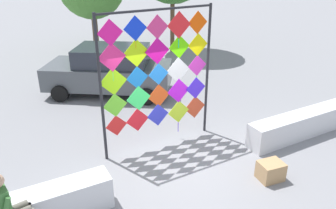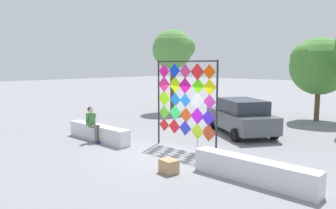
{
  "view_description": "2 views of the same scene",
  "coord_description": "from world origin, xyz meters",
  "px_view_note": "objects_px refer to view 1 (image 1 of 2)",
  "views": [
    {
      "loc": [
        -3.42,
        -5.51,
        4.57
      ],
      "look_at": [
        -0.03,
        0.71,
        1.36
      ],
      "focal_mm": 35.28,
      "sensor_mm": 36.0,
      "label": 1
    },
    {
      "loc": [
        8.11,
        -8.41,
        3.34
      ],
      "look_at": [
        -0.12,
        0.37,
        1.86
      ],
      "focal_mm": 34.69,
      "sensor_mm": 36.0,
      "label": 2
    }
  ],
  "objects_px": {
    "kite_display_rack": "(158,71)",
    "parked_car": "(110,70)",
    "seated_vendor": "(10,204)",
    "cardboard_box_large": "(271,171)"
  },
  "relations": [
    {
      "from": "parked_car",
      "to": "cardboard_box_large",
      "type": "distance_m",
      "value": 6.74
    },
    {
      "from": "kite_display_rack",
      "to": "parked_car",
      "type": "bearing_deg",
      "value": 88.37
    },
    {
      "from": "seated_vendor",
      "to": "cardboard_box_large",
      "type": "relative_size",
      "value": 2.88
    },
    {
      "from": "kite_display_rack",
      "to": "seated_vendor",
      "type": "height_order",
      "value": "kite_display_rack"
    },
    {
      "from": "seated_vendor",
      "to": "parked_car",
      "type": "height_order",
      "value": "parked_car"
    },
    {
      "from": "kite_display_rack",
      "to": "cardboard_box_large",
      "type": "xyz_separation_m",
      "value": [
        1.48,
        -2.54,
        -1.8
      ]
    },
    {
      "from": "seated_vendor",
      "to": "cardboard_box_large",
      "type": "bearing_deg",
      "value": -7.6
    },
    {
      "from": "kite_display_rack",
      "to": "cardboard_box_large",
      "type": "distance_m",
      "value": 3.45
    },
    {
      "from": "seated_vendor",
      "to": "cardboard_box_large",
      "type": "distance_m",
      "value": 5.22
    },
    {
      "from": "kite_display_rack",
      "to": "seated_vendor",
      "type": "xyz_separation_m",
      "value": [
        -3.65,
        -1.86,
        -1.11
      ]
    }
  ]
}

